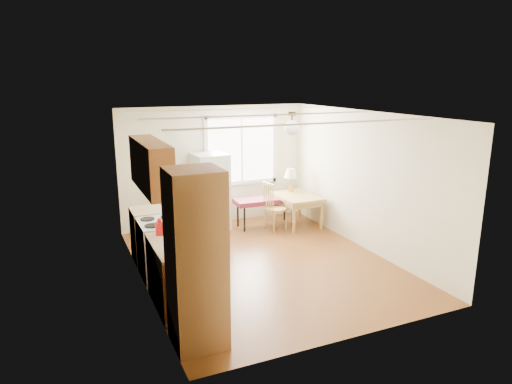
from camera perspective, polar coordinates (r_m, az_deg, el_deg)
room_shell at (r=7.42m, az=1.03°, el=0.02°), size 4.60×5.60×2.62m
kitchen_run at (r=6.43m, az=-10.65°, el=-6.27°), size 0.65×3.40×2.20m
window_unit at (r=9.82m, az=-1.82°, el=5.27°), size 1.64×0.05×1.51m
pendant_light at (r=7.91m, az=4.50°, el=8.12°), size 0.26×0.26×0.40m
refrigerator at (r=9.36m, az=-5.73°, el=0.02°), size 0.70×0.70×1.58m
bench at (r=9.57m, az=1.18°, el=-1.14°), size 1.33×0.54×0.61m
dining_table at (r=9.63m, az=5.15°, el=-0.99°), size 0.80×1.06×0.66m
chair at (r=9.24m, az=2.02°, el=-1.46°), size 0.46×0.45×1.01m
table_lamp at (r=9.82m, az=4.37°, el=2.14°), size 0.29×0.29×0.50m
coffee_maker at (r=5.88m, az=-9.59°, el=-6.14°), size 0.19×0.25×0.38m
kettle at (r=6.58m, az=-11.93°, el=-4.40°), size 0.13×0.13×0.24m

